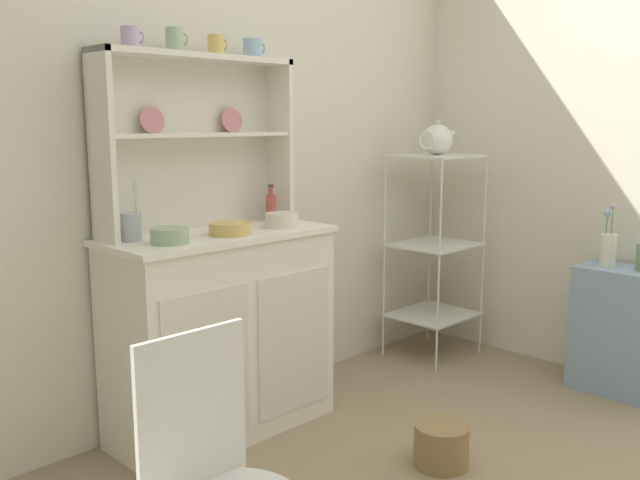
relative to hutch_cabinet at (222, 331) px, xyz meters
name	(u,v)px	position (x,y,z in m)	size (l,w,h in m)	color
wall_back	(223,141)	(0.22, 0.26, 0.80)	(3.84, 0.05, 2.50)	silver
hutch_cabinet	(222,331)	(0.00, 0.00, 0.00)	(0.98, 0.45, 0.88)	white
hutch_shelf_unit	(193,130)	(0.00, 0.16, 0.85)	(0.92, 0.18, 0.74)	silver
bakers_rack	(435,237)	(1.46, -0.06, 0.24)	(0.45, 0.39, 1.15)	silver
side_shelf_blue	(626,332)	(1.66, -1.07, -0.14)	(0.28, 0.48, 0.63)	#849EBC
wire_chair	(213,474)	(-0.82, -1.06, 0.07)	(0.36, 0.36, 0.85)	white
floor_basket	(441,445)	(0.41, -0.86, -0.37)	(0.22, 0.22, 0.17)	#93754C
cup_lilac_0	(131,37)	(-0.30, 0.12, 1.20)	(0.09, 0.07, 0.08)	#B79ECC
cup_sage_1	(175,40)	(-0.10, 0.12, 1.21)	(0.08, 0.07, 0.09)	#9EB78E
cup_gold_2	(216,45)	(0.10, 0.12, 1.20)	(0.08, 0.07, 0.08)	#DBB760
cup_sky_3	(253,49)	(0.30, 0.12, 1.20)	(0.10, 0.08, 0.08)	#8EB2D1
bowl_mixing_large	(170,236)	(-0.29, -0.07, 0.46)	(0.15, 0.15, 0.06)	#9EB78E
bowl_floral_medium	(230,229)	(0.00, -0.07, 0.45)	(0.17, 0.17, 0.05)	#DBB760
bowl_cream_small	(282,220)	(0.29, -0.07, 0.46)	(0.14, 0.14, 0.06)	silver
jam_bottle	(271,207)	(0.36, 0.09, 0.50)	(0.05, 0.05, 0.17)	#B74C47
utensil_jar	(131,226)	(-0.36, 0.08, 0.49)	(0.08, 0.08, 0.24)	#B2B7C6
porcelain_teapot	(437,140)	(1.46, -0.06, 0.79)	(0.26, 0.17, 0.19)	white
flower_vase	(608,245)	(1.66, -0.95, 0.28)	(0.08, 0.08, 0.31)	silver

